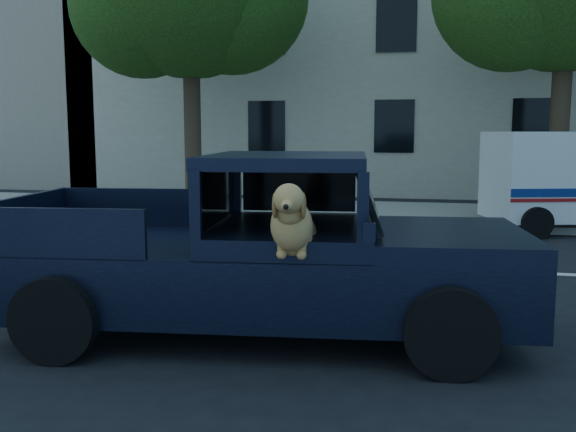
% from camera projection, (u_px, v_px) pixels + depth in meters
% --- Properties ---
extents(ground, '(120.00, 120.00, 0.00)m').
position_uv_depth(ground, '(225.00, 326.00, 6.91)').
color(ground, black).
rests_on(ground, ground).
extents(far_sidewalk, '(60.00, 4.00, 0.15)m').
position_uv_depth(far_sidewalk, '(341.00, 212.00, 15.80)').
color(far_sidewalk, gray).
rests_on(far_sidewalk, ground).
extents(lane_stripes, '(21.60, 0.14, 0.01)m').
position_uv_depth(lane_stripes, '(420.00, 268.00, 9.77)').
color(lane_stripes, silver).
rests_on(lane_stripes, ground).
extents(building_main, '(26.00, 6.00, 9.00)m').
position_uv_depth(building_main, '(461.00, 58.00, 21.62)').
color(building_main, beige).
rests_on(building_main, ground).
extents(pickup_truck, '(5.37, 2.84, 1.85)m').
position_uv_depth(pickup_truck, '(255.00, 275.00, 6.55)').
color(pickup_truck, black).
rests_on(pickup_truck, ground).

